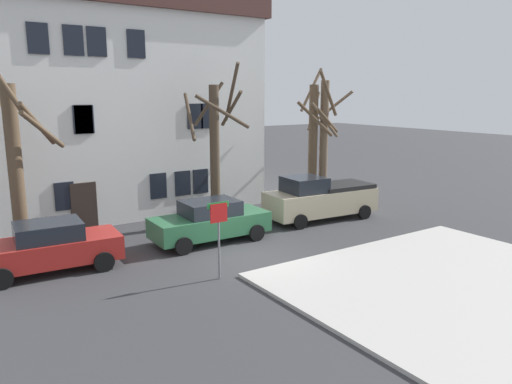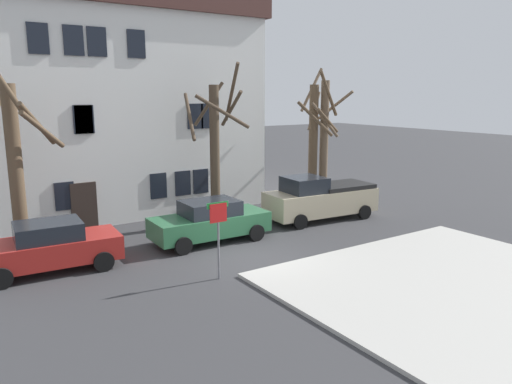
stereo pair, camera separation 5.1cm
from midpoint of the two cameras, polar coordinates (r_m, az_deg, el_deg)
name	(u,v)px [view 1 (the left image)]	position (r m, az deg, el deg)	size (l,w,h in m)	color
ground_plane	(252,258)	(17.90, -0.59, -7.70)	(120.00, 120.00, 0.00)	#38383A
sidewalk_slab	(456,284)	(16.61, 22.31, -9.94)	(10.54, 8.79, 0.12)	#B7B5AD
building_main	(106,92)	(26.72, -17.15, 11.11)	(14.48, 8.92, 11.72)	white
tree_bare_near	(16,161)	(19.76, -26.33, 3.30)	(2.97, 2.96, 7.68)	brown
tree_bare_mid	(215,146)	(21.94, -4.87, 5.40)	(2.52, 2.86, 7.20)	#4C3D2D
tree_bare_far	(314,142)	(25.82, 6.76, 5.87)	(2.47, 1.56, 7.00)	brown
tree_bare_end	(323,137)	(26.27, 7.81, 6.35)	(2.73, 2.63, 7.23)	brown
car_red_sedan	(50,247)	(17.76, -23.08, -5.93)	(4.62, 2.29, 1.70)	#AD231E
car_green_sedan	(210,221)	(19.65, -5.45, -3.41)	(4.76, 2.13, 1.69)	#2D6B42
pickup_truck_beige	(320,198)	(23.16, 7.45, -0.73)	(5.54, 2.53, 2.11)	#C6B793
street_sign_pole	(219,225)	(15.46, -4.48, -3.93)	(0.76, 0.07, 2.53)	slate
bicycle_leaning	(53,240)	(20.25, -22.77, -5.25)	(1.67, 0.63, 1.03)	black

